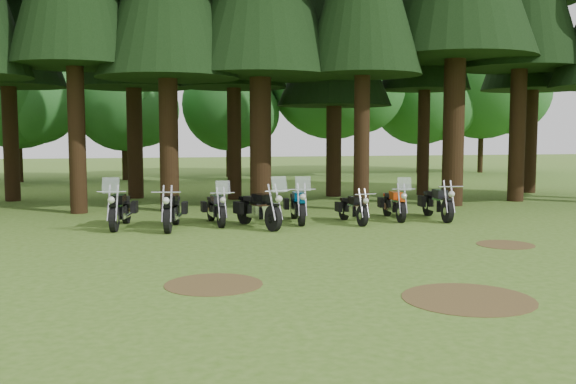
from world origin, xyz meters
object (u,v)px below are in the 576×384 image
at_px(motorcycle_1, 172,211).
at_px(motorcycle_5, 353,209).
at_px(motorcycle_7, 437,204).
at_px(motorcycle_0, 120,210).
at_px(motorcycle_3, 259,210).
at_px(motorcycle_2, 216,209).
at_px(motorcycle_4, 298,206).
at_px(motorcycle_6, 394,205).

bearing_deg(motorcycle_1, motorcycle_5, 9.75).
bearing_deg(motorcycle_7, motorcycle_1, -173.78).
xyz_separation_m(motorcycle_0, motorcycle_1, (1.45, -0.55, -0.01)).
bearing_deg(motorcycle_3, motorcycle_1, 153.05).
bearing_deg(motorcycle_2, motorcycle_3, -45.59).
relative_size(motorcycle_1, motorcycle_5, 1.18).
xyz_separation_m(motorcycle_5, motorcycle_7, (2.92, 0.22, 0.07)).
bearing_deg(motorcycle_1, motorcycle_4, 17.38).
relative_size(motorcycle_2, motorcycle_5, 1.09).
xyz_separation_m(motorcycle_0, motorcycle_3, (3.92, -0.91, 0.01)).
xyz_separation_m(motorcycle_1, motorcycle_7, (8.37, 0.13, -0.01)).
bearing_deg(motorcycle_4, motorcycle_6, 5.69).
distance_m(motorcycle_2, motorcycle_3, 1.49).
distance_m(motorcycle_0, motorcycle_3, 4.02).
bearing_deg(motorcycle_5, motorcycle_4, 157.49).
xyz_separation_m(motorcycle_0, motorcycle_2, (2.79, 0.07, -0.05)).
distance_m(motorcycle_0, motorcycle_7, 9.83).
xyz_separation_m(motorcycle_0, motorcycle_5, (6.90, -0.64, -0.09)).
distance_m(motorcycle_0, motorcycle_6, 8.47).
relative_size(motorcycle_3, motorcycle_4, 1.03).
relative_size(motorcycle_1, motorcycle_7, 1.01).
height_order(motorcycle_2, motorcycle_5, motorcycle_2).
xyz_separation_m(motorcycle_3, motorcycle_7, (5.90, 0.49, -0.03)).
bearing_deg(motorcycle_3, motorcycle_7, -13.87).
distance_m(motorcycle_1, motorcycle_2, 1.48).
relative_size(motorcycle_1, motorcycle_6, 1.07).
height_order(motorcycle_3, motorcycle_5, motorcycle_3).
xyz_separation_m(motorcycle_2, motorcycle_7, (7.03, -0.49, 0.03)).
distance_m(motorcycle_0, motorcycle_2, 2.80).
bearing_deg(motorcycle_3, motorcycle_0, 148.33).
xyz_separation_m(motorcycle_3, motorcycle_4, (1.38, 0.81, -0.02)).
bearing_deg(motorcycle_2, motorcycle_4, -8.34).
bearing_deg(motorcycle_1, motorcycle_7, 11.56).
bearing_deg(motorcycle_0, motorcycle_4, 9.32).
bearing_deg(motorcycle_2, motorcycle_1, -159.81).
xyz_separation_m(motorcycle_4, motorcycle_5, (1.60, -0.54, -0.08)).
bearing_deg(motorcycle_6, motorcycle_0, -174.50).
xyz_separation_m(motorcycle_1, motorcycle_6, (7.01, 0.42, -0.03)).
height_order(motorcycle_5, motorcycle_6, motorcycle_6).
distance_m(motorcycle_5, motorcycle_7, 2.93).
bearing_deg(motorcycle_5, motorcycle_0, 170.85).
relative_size(motorcycle_3, motorcycle_7, 1.03).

